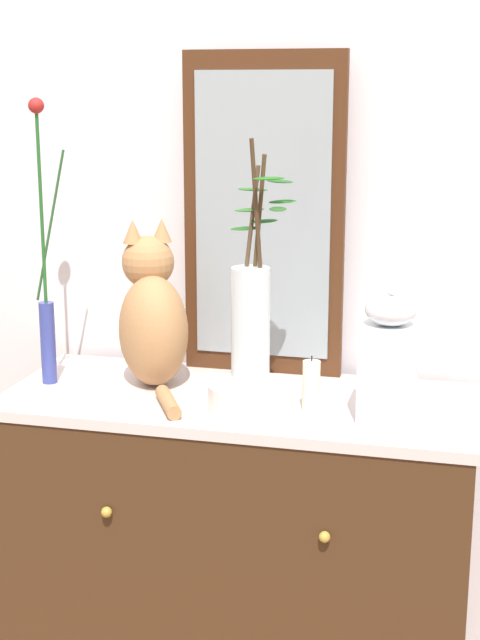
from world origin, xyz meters
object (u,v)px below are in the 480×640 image
jar_lidded_porcelain (389,360)px  bowl_porcelain (250,397)px  mirror_leaning (263,216)px  vase_glass_clear (252,316)px  candle_pillar (311,386)px  sideboard (240,582)px  cat_sitting (153,318)px  vase_slim_green (46,297)px

jar_lidded_porcelain → bowl_porcelain: bearing=-176.4°
mirror_leaning → vase_glass_clear: size_ratio=1.46×
vase_glass_clear → candle_pillar: (0.13, 0.02, -0.16)m
sideboard → candle_pillar: candle_pillar is taller
sideboard → cat_sitting: (-0.22, 0.05, 0.63)m
bowl_porcelain → mirror_leaning: bearing=97.6°
jar_lidded_porcelain → vase_glass_clear: bearing=-176.6°
vase_glass_clear → jar_lidded_porcelain: vase_glass_clear is taller
vase_glass_clear → jar_lidded_porcelain: (0.29, 0.02, -0.08)m
sideboard → jar_lidded_porcelain: (0.34, -0.07, 0.60)m
mirror_leaning → jar_lidded_porcelain: bearing=-39.4°
vase_slim_green → candle_pillar: (0.64, -0.05, -0.15)m
cat_sitting → bowl_porcelain: 0.33m
bowl_porcelain → jar_lidded_porcelain: 0.31m
mirror_leaning → candle_pillar: (0.17, -0.27, -0.33)m
mirror_leaning → bowl_porcelain: 0.46m
sideboard → bowl_porcelain: bowl_porcelain is taller
vase_slim_green → jar_lidded_porcelain: vase_slim_green is taller
cat_sitting → vase_glass_clear: vase_glass_clear is taller
vase_slim_green → bowl_porcelain: 0.55m
mirror_leaning → jar_lidded_porcelain: (0.34, -0.28, -0.26)m
sideboard → jar_lidded_porcelain: jar_lidded_porcelain is taller
bowl_porcelain → sideboard: bearing=117.6°
bowl_porcelain → vase_glass_clear: vase_glass_clear is taller
mirror_leaning → sideboard: bearing=-91.5°
mirror_leaning → vase_glass_clear: mirror_leaning is taller
sideboard → jar_lidded_porcelain: bearing=-11.2°
cat_sitting → bowl_porcelain: (0.27, -0.13, -0.13)m
vase_glass_clear → vase_slim_green: bearing=171.7°
mirror_leaning → candle_pillar: 0.46m
sideboard → vase_slim_green: bearing=-178.8°
vase_slim_green → mirror_leaning: bearing=24.7°
sideboard → mirror_leaning: mirror_leaning is taller
vase_glass_clear → candle_pillar: size_ratio=4.22×
vase_slim_green → candle_pillar: 0.66m
cat_sitting → bowl_porcelain: cat_sitting is taller
bowl_porcelain → candle_pillar: bearing=11.2°
sideboard → vase_glass_clear: bearing=-61.1°
cat_sitting → jar_lidded_porcelain: bearing=-11.6°
sideboard → bowl_porcelain: (0.04, -0.09, 0.50)m
cat_sitting → sideboard: bearing=-12.1°
jar_lidded_porcelain → candle_pillar: 0.18m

